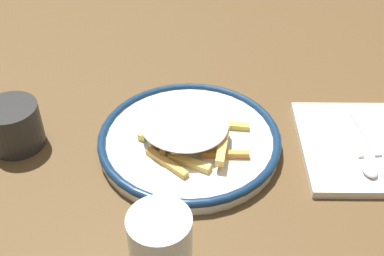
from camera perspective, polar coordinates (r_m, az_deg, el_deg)
ground_plane at (r=0.81m, az=0.00°, el=-2.16°), size 2.60×2.60×0.00m
plate at (r=0.80m, az=0.00°, el=-1.41°), size 0.30×0.30×0.03m
fries_heap at (r=0.78m, az=-0.63°, el=-0.04°), size 0.21×0.20×0.04m
napkin at (r=0.85m, az=18.17°, el=-2.01°), size 0.17×0.22×0.01m
fork at (r=0.84m, az=20.40°, el=-2.06°), size 0.04×0.18×0.00m
spoon at (r=0.82m, az=19.19°, el=-3.07°), size 0.03×0.15×0.01m
water_glass at (r=0.60m, az=-3.19°, el=-13.97°), size 0.08×0.08×0.12m
coffee_mug at (r=0.84m, az=-19.63°, el=0.26°), size 0.11×0.09×0.08m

